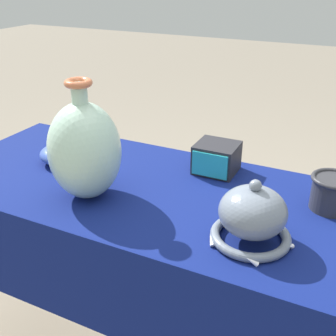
% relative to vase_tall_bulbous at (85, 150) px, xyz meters
% --- Properties ---
extents(display_table, '(1.31, 0.56, 0.70)m').
position_rel_vase_tall_bulbous_xyz_m(display_table, '(0.14, 0.09, -0.22)').
color(display_table, olive).
rests_on(display_table, ground_plane).
extents(vase_tall_bulbous, '(0.19, 0.19, 0.32)m').
position_rel_vase_tall_bulbous_xyz_m(vase_tall_bulbous, '(0.00, 0.00, 0.00)').
color(vase_tall_bulbous, '#A8CCB7').
rests_on(vase_tall_bulbous, display_table).
extents(vase_dome_bell, '(0.19, 0.20, 0.16)m').
position_rel_vase_tall_bulbous_xyz_m(vase_dome_bell, '(0.46, -0.01, -0.07)').
color(vase_dome_bell, slate).
rests_on(vase_dome_bell, display_table).
extents(mosaic_tile_box, '(0.12, 0.12, 0.09)m').
position_rel_vase_tall_bulbous_xyz_m(mosaic_tile_box, '(0.26, 0.29, -0.09)').
color(mosaic_tile_box, '#232328').
rests_on(mosaic_tile_box, display_table).
extents(bowl_shallow_cobalt, '(0.14, 0.14, 0.06)m').
position_rel_vase_tall_bulbous_xyz_m(bowl_shallow_cobalt, '(-0.20, 0.14, -0.10)').
color(bowl_shallow_cobalt, '#3851A8').
rests_on(bowl_shallow_cobalt, display_table).
extents(cup_wide_charcoal, '(0.11, 0.11, 0.09)m').
position_rel_vase_tall_bulbous_xyz_m(cup_wide_charcoal, '(0.60, 0.22, -0.09)').
color(cup_wide_charcoal, '#2D2D33').
rests_on(cup_wide_charcoal, display_table).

